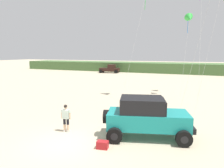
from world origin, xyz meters
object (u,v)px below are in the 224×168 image
object	(u,v)px
jeep	(146,116)
person_watching	(66,117)
distant_pickup	(110,69)
cooler_box	(102,145)
kite_white_parafoil	(190,19)

from	to	relation	value
jeep	person_watching	size ratio (longest dim) A/B	3.01
distant_pickup	person_watching	bearing A→B (deg)	-71.13
person_watching	cooler_box	distance (m)	3.26
cooler_box	distant_pickup	size ratio (longest dim) A/B	0.12
person_watching	distant_pickup	bearing A→B (deg)	108.87
cooler_box	distant_pickup	world-z (taller)	distant_pickup
jeep	person_watching	xyz separation A→B (m)	(-4.61, -1.02, -0.26)
kite_white_parafoil	cooler_box	bearing A→B (deg)	-100.23
cooler_box	distant_pickup	distance (m)	39.38
jeep	kite_white_parafoil	distance (m)	16.33
jeep	person_watching	distance (m)	4.73
person_watching	kite_white_parafoil	distance (m)	18.31
jeep	kite_white_parafoil	xyz separation A→B (m)	(1.36, 14.55, 7.29)
person_watching	distant_pickup	size ratio (longest dim) A/B	0.35
person_watching	cooler_box	bearing A→B (deg)	-22.06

